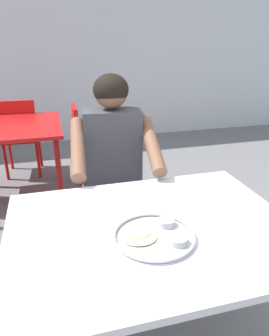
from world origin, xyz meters
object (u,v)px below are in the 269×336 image
chair_red_far (19,133)px  table_foreground (152,242)px  chair_red_right (88,142)px  chair_foreground (111,182)px  table_background_red (9,134)px  diner_foreground (114,162)px  thali_tray (155,235)px

chair_red_far → table_foreground: bearing=-74.4°
chair_red_right → chair_foreground: bearing=-87.7°
table_background_red → chair_red_right: chair_red_right is taller
chair_foreground → diner_foreground: 0.32m
diner_foreground → chair_red_far: size_ratio=1.46×
diner_foreground → chair_foreground: bearing=85.4°
chair_foreground → diner_foreground: size_ratio=0.71×
chair_foreground → table_background_red: 1.18m
chair_foreground → chair_red_right: chair_foreground is taller
chair_foreground → chair_red_far: size_ratio=1.04×
table_background_red → thali_tray: bearing=-70.2°
table_foreground → thali_tray: size_ratio=3.67×
table_foreground → diner_foreground: size_ratio=0.91×
diner_foreground → chair_red_far: bearing=111.4°
thali_tray → diner_foreground: diner_foreground is taller
table_background_red → chair_red_far: size_ratio=1.06×
diner_foreground → table_background_red: 1.35m
table_foreground → table_background_red: bearing=111.0°
chair_foreground → chair_red_right: 0.94m
chair_foreground → diner_foreground: diner_foreground is taller
chair_red_right → chair_red_far: bearing=139.7°
chair_red_far → table_background_red: bearing=-93.2°
thali_tray → chair_red_right: chair_red_right is taller
table_foreground → thali_tray: bearing=-101.6°
table_foreground → chair_foreground: (0.01, 0.93, -0.16)m
chair_red_right → thali_tray: bearing=-89.7°
table_foreground → diner_foreground: (-0.01, 0.71, 0.08)m
thali_tray → chair_foreground: chair_foreground is taller
diner_foreground → chair_red_right: (-0.02, 1.16, -0.23)m
chair_foreground → chair_red_far: (-0.69, 1.49, -0.02)m
table_foreground → diner_foreground: bearing=90.4°
table_foreground → thali_tray: thali_tray is taller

